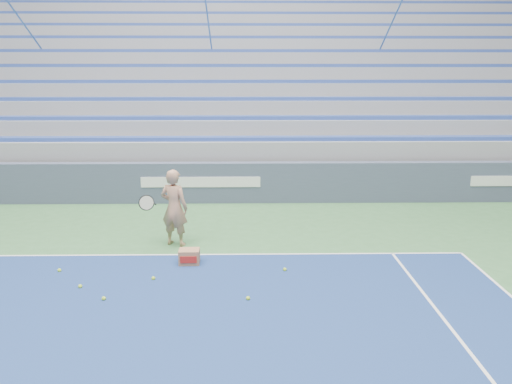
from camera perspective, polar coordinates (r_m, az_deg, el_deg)
The scene contains 10 objects.
sponsor_barrier at distance 13.61m, azimuth -6.26°, elevation 1.08°, with size 30.00×0.32×1.10m.
bleachers at distance 19.01m, azimuth -4.85°, elevation 10.26°, with size 31.00×9.15×7.30m.
tennis_player at distance 10.31m, azimuth -9.35°, elevation -1.77°, with size 0.95×0.90×1.60m.
ball_box at distance 9.47m, azimuth -7.63°, elevation -7.36°, with size 0.39×0.30×0.29m.
tennis_ball_0 at distance 8.93m, azimuth -11.65°, elevation -9.63°, with size 0.07×0.07×0.07m, color #BBEA2F.
tennis_ball_1 at distance 8.39m, azimuth -17.01°, elevation -11.57°, with size 0.07×0.07×0.07m, color #BBEA2F.
tennis_ball_2 at distance 8.05m, azimuth -0.92°, elevation -12.05°, with size 0.07×0.07×0.07m, color #BBEA2F.
tennis_ball_3 at distance 9.74m, azimuth -21.55°, elevation -8.32°, with size 0.07×0.07×0.07m, color #BBEA2F.
tennis_ball_4 at distance 9.12m, azimuth 3.31°, elevation -8.83°, with size 0.07×0.07×0.07m, color #BBEA2F.
tennis_ball_5 at distance 8.95m, azimuth -19.46°, elevation -10.13°, with size 0.07×0.07×0.07m, color #BBEA2F.
Camera 1 is at (1.27, 2.67, 3.56)m, focal length 35.00 mm.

